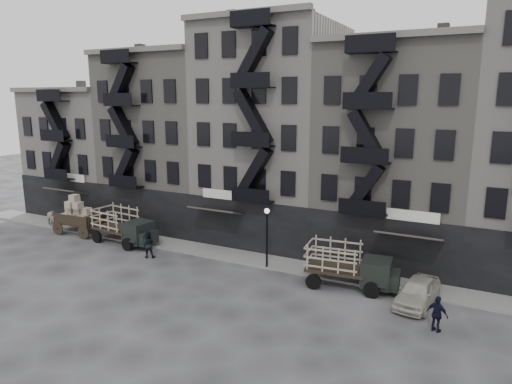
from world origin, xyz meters
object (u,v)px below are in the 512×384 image
at_px(wagon, 78,212).
at_px(policeman, 437,314).
at_px(stake_truck_east, 349,263).
at_px(pedestrian_mid, 148,244).
at_px(horse, 50,218).
at_px(stake_truck_west, 123,224).
at_px(car_east, 418,292).

distance_m(wagon, policeman, 29.58).
xyz_separation_m(wagon, stake_truck_east, (23.85, -0.47, -0.35)).
bearing_deg(pedestrian_mid, policeman, 144.30).
xyz_separation_m(wagon, policeman, (29.31, -3.80, -1.00)).
bearing_deg(horse, policeman, -81.15).
xyz_separation_m(stake_truck_west, car_east, (22.63, -0.75, -0.88)).
height_order(horse, stake_truck_west, stake_truck_west).
relative_size(car_east, policeman, 2.35).
height_order(horse, pedestrian_mid, pedestrian_mid).
distance_m(stake_truck_west, stake_truck_east, 18.49).
bearing_deg(policeman, wagon, 13.88).
distance_m(horse, stake_truck_east, 27.37).
bearing_deg(wagon, horse, 177.72).
distance_m(stake_truck_east, pedestrian_mid, 14.65).
distance_m(horse, pedestrian_mid, 12.94).
height_order(wagon, pedestrian_mid, wagon).
height_order(stake_truck_east, car_east, stake_truck_east).
relative_size(wagon, policeman, 2.18).
height_order(wagon, stake_truck_east, wagon).
bearing_deg(pedestrian_mid, stake_truck_west, -53.84).
relative_size(horse, stake_truck_west, 0.37).
relative_size(horse, car_east, 0.49).
relative_size(stake_truck_west, pedestrian_mid, 2.91).
xyz_separation_m(stake_truck_west, pedestrian_mid, (3.92, -1.70, -0.62)).
height_order(horse, stake_truck_east, stake_truck_east).
xyz_separation_m(wagon, stake_truck_west, (5.36, -0.25, -0.32)).
height_order(horse, wagon, wagon).
bearing_deg(policeman, car_east, -43.54).
bearing_deg(car_east, policeman, -57.20).
bearing_deg(stake_truck_east, pedestrian_mid, -179.78).
relative_size(stake_truck_west, stake_truck_east, 1.02).
distance_m(horse, stake_truck_west, 8.90).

